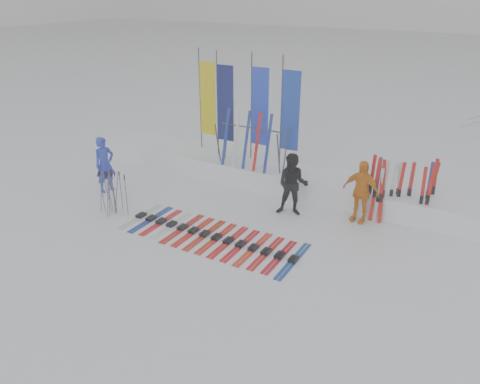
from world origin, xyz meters
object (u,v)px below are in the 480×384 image
Objects in this scene: person_yellow at (361,191)px; ski_rack at (251,141)px; person_black at (293,185)px; person_blue at (105,165)px; ski_row at (211,236)px.

ski_rack is (-3.51, 0.70, 0.57)m from person_yellow.
person_blue is at bearing 176.82° from person_black.
ski_row is 3.65m from ski_rack.
ski_rack is (-0.71, 3.31, 1.35)m from ski_row.
person_blue is 0.98× the size of person_black.
ski_rack reaches higher than person_black.
person_blue is 4.31m from ski_row.
ski_rack is at bearing 176.15° from person_yellow.
ski_row is (-1.17, -2.11, -0.80)m from person_black.
ski_row is at bearing -85.58° from person_blue.
person_black is 2.29m from ski_rack.
person_black is at bearing -155.36° from person_yellow.
ski_row is at bearing -135.63° from person_black.
person_yellow is 0.36× the size of ski_row.
person_black is at bearing -32.75° from ski_rack.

